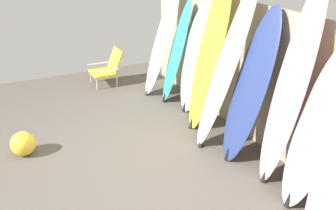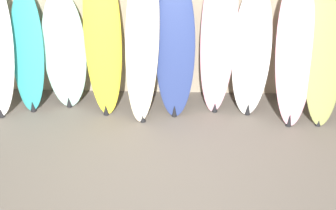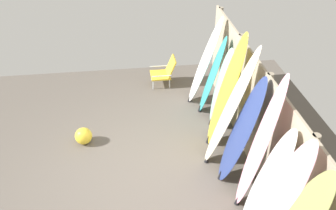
{
  "view_description": "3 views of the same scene",
  "coord_description": "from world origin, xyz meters",
  "px_view_note": "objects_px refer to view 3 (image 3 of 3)",
  "views": [
    {
      "loc": [
        3.44,
        -1.0,
        2.54
      ],
      "look_at": [
        0.01,
        0.65,
        0.82
      ],
      "focal_mm": 40.0,
      "sensor_mm": 36.0,
      "label": 1
    },
    {
      "loc": [
        0.25,
        -3.76,
        3.82
      ],
      "look_at": [
        0.14,
        0.51,
        0.8
      ],
      "focal_mm": 50.0,
      "sensor_mm": 36.0,
      "label": 2
    },
    {
      "loc": [
        4.49,
        -0.04,
        4.38
      ],
      "look_at": [
        -0.45,
        0.61,
        1.09
      ],
      "focal_mm": 40.0,
      "sensor_mm": 36.0,
      "label": 3
    }
  ],
  "objects_px": {
    "surfboard_teal_1": "(212,76)",
    "surfboard_navy_5": "(241,133)",
    "surfboard_white_7": "(266,184)",
    "beach_ball": "(84,136)",
    "surfboard_yellow_3": "(226,93)",
    "surfboard_white_0": "(205,62)",
    "surfboard_seafoam_2": "(221,89)",
    "surfboard_pink_8": "(271,210)",
    "beach_chair": "(165,71)",
    "surfboard_pink_6": "(259,147)",
    "surfboard_cream_4": "(230,109)"
  },
  "relations": [
    {
      "from": "surfboard_cream_4",
      "to": "surfboard_pink_6",
      "type": "bearing_deg",
      "value": 7.59
    },
    {
      "from": "surfboard_pink_6",
      "to": "beach_ball",
      "type": "distance_m",
      "value": 3.27
    },
    {
      "from": "surfboard_pink_6",
      "to": "surfboard_pink_8",
      "type": "height_order",
      "value": "surfboard_pink_6"
    },
    {
      "from": "surfboard_pink_6",
      "to": "surfboard_pink_8",
      "type": "distance_m",
      "value": 0.99
    },
    {
      "from": "surfboard_white_0",
      "to": "surfboard_navy_5",
      "type": "bearing_deg",
      "value": 1.01
    },
    {
      "from": "surfboard_teal_1",
      "to": "surfboard_cream_4",
      "type": "height_order",
      "value": "surfboard_cream_4"
    },
    {
      "from": "surfboard_white_0",
      "to": "beach_ball",
      "type": "distance_m",
      "value": 2.81
    },
    {
      "from": "surfboard_white_7",
      "to": "surfboard_pink_8",
      "type": "height_order",
      "value": "surfboard_pink_8"
    },
    {
      "from": "surfboard_seafoam_2",
      "to": "surfboard_pink_6",
      "type": "xyz_separation_m",
      "value": [
        2.04,
        -0.01,
        0.31
      ]
    },
    {
      "from": "surfboard_yellow_3",
      "to": "surfboard_white_7",
      "type": "xyz_separation_m",
      "value": [
        1.94,
        0.03,
        -0.21
      ]
    },
    {
      "from": "surfboard_teal_1",
      "to": "surfboard_navy_5",
      "type": "bearing_deg",
      "value": -0.68
    },
    {
      "from": "surfboard_white_7",
      "to": "beach_chair",
      "type": "distance_m",
      "value": 4.3
    },
    {
      "from": "beach_chair",
      "to": "surfboard_white_0",
      "type": "bearing_deg",
      "value": 40.34
    },
    {
      "from": "surfboard_cream_4",
      "to": "surfboard_navy_5",
      "type": "height_order",
      "value": "surfboard_cream_4"
    },
    {
      "from": "surfboard_navy_5",
      "to": "surfboard_white_7",
      "type": "relative_size",
      "value": 1.08
    },
    {
      "from": "surfboard_white_0",
      "to": "surfboard_teal_1",
      "type": "distance_m",
      "value": 0.42
    },
    {
      "from": "beach_chair",
      "to": "beach_ball",
      "type": "xyz_separation_m",
      "value": [
        1.96,
        -1.74,
        -0.17
      ]
    },
    {
      "from": "surfboard_navy_5",
      "to": "beach_chair",
      "type": "height_order",
      "value": "surfboard_navy_5"
    },
    {
      "from": "surfboard_yellow_3",
      "to": "surfboard_pink_8",
      "type": "distance_m",
      "value": 2.46
    },
    {
      "from": "surfboard_seafoam_2",
      "to": "beach_chair",
      "type": "distance_m",
      "value": 1.96
    },
    {
      "from": "surfboard_navy_5",
      "to": "beach_ball",
      "type": "height_order",
      "value": "surfboard_navy_5"
    },
    {
      "from": "surfboard_cream_4",
      "to": "surfboard_white_7",
      "type": "bearing_deg",
      "value": 4.14
    },
    {
      "from": "surfboard_navy_5",
      "to": "surfboard_white_7",
      "type": "bearing_deg",
      "value": 2.44
    },
    {
      "from": "surfboard_navy_5",
      "to": "beach_chair",
      "type": "relative_size",
      "value": 2.9
    },
    {
      "from": "surfboard_navy_5",
      "to": "surfboard_seafoam_2",
      "type": "bearing_deg",
      "value": 176.89
    },
    {
      "from": "surfboard_seafoam_2",
      "to": "beach_chair",
      "type": "relative_size",
      "value": 2.52
    },
    {
      "from": "surfboard_pink_6",
      "to": "surfboard_white_7",
      "type": "distance_m",
      "value": 0.52
    },
    {
      "from": "surfboard_yellow_3",
      "to": "beach_ball",
      "type": "xyz_separation_m",
      "value": [
        -0.3,
        -2.51,
        -0.91
      ]
    },
    {
      "from": "surfboard_white_0",
      "to": "surfboard_yellow_3",
      "type": "relative_size",
      "value": 0.88
    },
    {
      "from": "surfboard_teal_1",
      "to": "surfboard_yellow_3",
      "type": "xyz_separation_m",
      "value": [
        1.02,
        -0.01,
        0.24
      ]
    },
    {
      "from": "surfboard_teal_1",
      "to": "surfboard_seafoam_2",
      "type": "distance_m",
      "value": 0.48
    },
    {
      "from": "surfboard_seafoam_2",
      "to": "surfboard_white_7",
      "type": "height_order",
      "value": "surfboard_white_7"
    },
    {
      "from": "beach_chair",
      "to": "beach_ball",
      "type": "distance_m",
      "value": 2.62
    },
    {
      "from": "surfboard_cream_4",
      "to": "surfboard_white_7",
      "type": "height_order",
      "value": "surfboard_cream_4"
    },
    {
      "from": "beach_ball",
      "to": "surfboard_white_7",
      "type": "bearing_deg",
      "value": 48.65
    },
    {
      "from": "surfboard_white_7",
      "to": "beach_ball",
      "type": "height_order",
      "value": "surfboard_white_7"
    },
    {
      "from": "surfboard_pink_6",
      "to": "surfboard_cream_4",
      "type": "bearing_deg",
      "value": -172.41
    },
    {
      "from": "surfboard_yellow_3",
      "to": "surfboard_cream_4",
      "type": "xyz_separation_m",
      "value": [
        0.51,
        -0.07,
        0.02
      ]
    },
    {
      "from": "surfboard_yellow_3",
      "to": "surfboard_teal_1",
      "type": "bearing_deg",
      "value": 179.22
    },
    {
      "from": "surfboard_white_0",
      "to": "beach_chair",
      "type": "xyz_separation_m",
      "value": [
        -0.83,
        -0.71,
        -0.62
      ]
    },
    {
      "from": "surfboard_pink_8",
      "to": "beach_ball",
      "type": "distance_m",
      "value": 3.74
    },
    {
      "from": "surfboard_white_0",
      "to": "beach_chair",
      "type": "relative_size",
      "value": 2.93
    },
    {
      "from": "surfboard_white_7",
      "to": "surfboard_seafoam_2",
      "type": "bearing_deg",
      "value": 179.14
    },
    {
      "from": "surfboard_white_7",
      "to": "beach_ball",
      "type": "relative_size",
      "value": 5.53
    },
    {
      "from": "surfboard_seafoam_2",
      "to": "surfboard_cream_4",
      "type": "distance_m",
      "value": 1.1
    },
    {
      "from": "surfboard_cream_4",
      "to": "surfboard_navy_5",
      "type": "relative_size",
      "value": 1.16
    },
    {
      "from": "surfboard_white_0",
      "to": "surfboard_white_7",
      "type": "bearing_deg",
      "value": 1.44
    },
    {
      "from": "surfboard_teal_1",
      "to": "surfboard_yellow_3",
      "type": "height_order",
      "value": "surfboard_yellow_3"
    },
    {
      "from": "surfboard_white_7",
      "to": "beach_chair",
      "type": "relative_size",
      "value": 2.68
    },
    {
      "from": "beach_ball",
      "to": "surfboard_yellow_3",
      "type": "bearing_deg",
      "value": 83.28
    }
  ]
}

